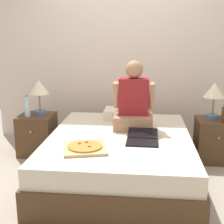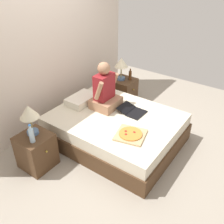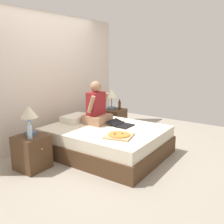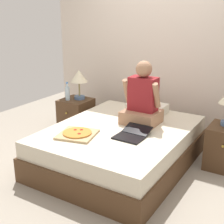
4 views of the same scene
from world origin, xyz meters
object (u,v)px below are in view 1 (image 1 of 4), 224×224
Objects in this scene: beer_bottle at (224,114)px; person_seated at (134,104)px; water_bottle at (27,108)px; nightstand_right at (214,140)px; bed at (120,156)px; laptop at (142,139)px; lamp_on_left_nightstand at (39,90)px; nightstand_left at (37,134)px; lamp_on_right_nightstand at (214,93)px; pizza_box at (85,148)px.

person_seated is at bearing -170.40° from beer_bottle.
water_bottle is 0.52× the size of nightstand_right.
bed is at bearing -22.16° from water_bottle.
water_bottle reaches higher than laptop.
bed is 7.21× the size of water_bottle.
water_bottle is 1.20× the size of beer_bottle.
bed is 1.28m from nightstand_right.
person_seated reaches higher than lamp_on_left_nightstand.
water_bottle is at bearing -131.65° from nightstand_left.
laptop is (1.46, -0.67, -0.14)m from water_bottle.
person_seated is at bearing -8.04° from water_bottle.
lamp_on_left_nightstand reaches higher than water_bottle.
bed is 0.63m from person_seated.
pizza_box is (-1.40, -1.10, -0.35)m from lamp_on_right_nightstand.
laptop is at bearing 27.94° from pizza_box.
lamp_on_left_nightstand reaches higher than beer_bottle.
lamp_on_right_nightstand is at bearing 1.28° from nightstand_left.
nightstand_left is at bearing 128.66° from pizza_box.
nightstand_left is 0.39m from water_bottle.
lamp_on_right_nightstand is 1.82m from pizza_box.
person_seated reaches higher than laptop.
laptop is at bearing -139.46° from nightstand_right.
nightstand_right is at bearing 27.26° from bed.
laptop is at bearing -77.16° from person_seated.
nightstand_left is at bearing 151.13° from laptop.
nightstand_left is 1.09× the size of pizza_box.
nightstand_right is (2.35, 0.09, -0.38)m from water_bottle.
beer_bottle is at bearing 21.92° from bed.
beer_bottle is (2.30, -0.15, -0.23)m from lamp_on_left_nightstand.
laptop reaches higher than pizza_box.
lamp_on_left_nightstand is at bearing 178.72° from nightstand_right.
lamp_on_left_nightstand is (0.04, 0.05, 0.59)m from nightstand_left.
person_seated is 1.61× the size of pizza_box.
lamp_on_right_nightstand reaches higher than laptop.
lamp_on_left_nightstand is at bearing 126.03° from pizza_box.
laptop is at bearing -31.18° from lamp_on_left_nightstand.
beer_bottle is at bearing 9.60° from person_seated.
lamp_on_right_nightstand reaches higher than water_bottle.
lamp_on_right_nightstand is 0.58× the size of person_seated.
nightstand_right is at bearing 0.00° from nightstand_left.
nightstand_right reaches higher than pizza_box.
person_seated is (-0.97, -0.33, -0.09)m from lamp_on_right_nightstand.
nightstand_left is at bearing -178.72° from lamp_on_right_nightstand.
nightstand_right is 0.68× the size of person_seated.
lamp_on_right_nightstand is 1.23m from laptop.
person_seated is 0.92m from pizza_box.
beer_bottle is (1.21, 0.49, 0.39)m from bed.
beer_bottle is (2.42, -0.01, -0.02)m from water_bottle.
water_bottle reaches higher than bed.
nightstand_left is 1.25× the size of laptop.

